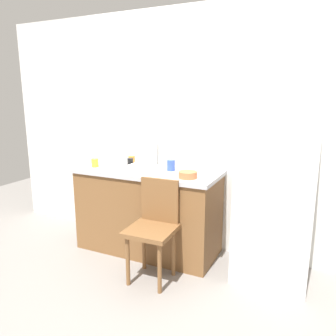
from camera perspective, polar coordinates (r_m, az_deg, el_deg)
name	(u,v)px	position (r m, az deg, el deg)	size (l,w,h in m)	color
ground_plane	(154,290)	(2.96, -2.53, -20.43)	(8.00, 8.00, 0.00)	gray
back_wall	(197,132)	(3.42, 5.11, 6.21)	(4.80, 0.10, 2.47)	silver
cabinet_base	(148,212)	(3.45, -3.43, -7.67)	(1.44, 0.60, 0.83)	brown
countertop	(148,171)	(3.33, -3.53, -0.61)	(1.48, 0.64, 0.04)	#B7B7BC
faucet	(155,151)	(3.53, -2.20, 2.96)	(0.02, 0.02, 0.30)	#B7B7BC
refrigerator	(275,203)	(3.01, 18.20, -5.76)	(0.63, 0.58, 1.39)	white
chair	(154,225)	(2.91, -2.46, -9.87)	(0.41, 0.41, 0.89)	brown
dish_tray	(143,167)	(3.31, -4.45, 0.09)	(0.28, 0.20, 0.05)	white
terracotta_bowl	(188,175)	(2.98, 3.48, -1.18)	(0.17, 0.17, 0.06)	#C67042
cup_yellow	(95,163)	(3.52, -12.60, 0.88)	(0.07, 0.07, 0.08)	yellow
cup_orange	(132,160)	(3.59, -6.36, 1.39)	(0.07, 0.07, 0.09)	orange
cup_blue	(171,165)	(3.27, 0.52, 0.49)	(0.08, 0.08, 0.11)	blue
cup_black	(130,163)	(3.46, -6.59, 0.96)	(0.06, 0.06, 0.09)	black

